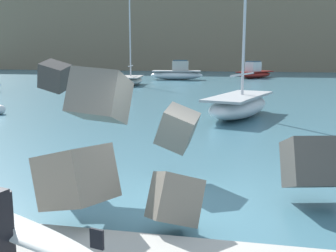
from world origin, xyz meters
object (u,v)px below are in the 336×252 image
(mooring_buoy_inner, at_px, (1,110))
(mooring_buoy_middle, at_px, (111,83))
(boat_near_left, at_px, (177,73))
(boat_mid_centre, at_px, (255,73))
(boat_near_right, at_px, (130,80))
(boat_far_centre, at_px, (239,105))

(mooring_buoy_inner, bearing_deg, mooring_buoy_middle, 91.53)
(boat_near_left, bearing_deg, boat_mid_centre, 29.90)
(boat_near_right, bearing_deg, mooring_buoy_middle, -152.00)
(boat_near_left, height_order, boat_near_right, boat_near_right)
(boat_near_right, height_order, boat_mid_centre, boat_near_right)
(boat_mid_centre, bearing_deg, mooring_buoy_inner, -111.59)
(boat_far_centre, distance_m, mooring_buoy_middle, 19.08)
(mooring_buoy_middle, bearing_deg, boat_far_centre, -53.76)
(boat_near_right, height_order, mooring_buoy_inner, boat_near_right)
(boat_near_right, xyz_separation_m, boat_mid_centre, (10.85, 12.53, 0.12))
(boat_near_right, bearing_deg, boat_near_left, 70.56)
(boat_far_centre, bearing_deg, mooring_buoy_middle, 126.24)
(boat_near_right, distance_m, boat_far_centre, 18.91)
(boat_mid_centre, xyz_separation_m, mooring_buoy_inner, (-11.88, -30.02, -0.37))
(boat_mid_centre, xyz_separation_m, boat_far_centre, (-1.04, -28.70, -0.03))
(boat_mid_centre, bearing_deg, mooring_buoy_middle, -132.79)
(boat_far_centre, bearing_deg, boat_near_left, 106.28)
(boat_near_left, height_order, boat_far_centre, boat_far_centre)
(boat_near_left, distance_m, boat_near_right, 8.37)
(boat_near_left, distance_m, boat_mid_centre, 9.31)
(boat_near_right, height_order, boat_far_centre, boat_far_centre)
(boat_mid_centre, distance_m, boat_far_centre, 28.72)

